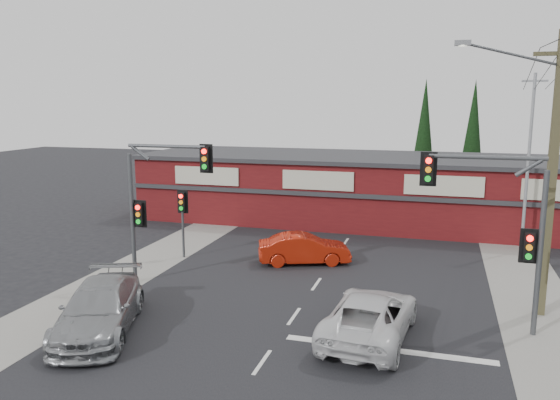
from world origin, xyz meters
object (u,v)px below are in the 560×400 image
(white_suv, at_px, (370,316))
(shop_building, at_px, (346,187))
(silver_suv, at_px, (99,309))
(red_sedan, at_px, (304,249))
(utility_pole, at_px, (548,167))

(white_suv, bearing_deg, shop_building, -72.86)
(silver_suv, bearing_deg, red_sedan, 43.46)
(white_suv, relative_size, shop_building, 0.20)
(silver_suv, bearing_deg, shop_building, 55.54)
(red_sedan, distance_m, shop_building, 10.36)
(silver_suv, xyz_separation_m, utility_pole, (14.26, 5.83, 4.59))
(white_suv, relative_size, silver_suv, 0.97)
(silver_suv, distance_m, shop_building, 20.46)
(shop_building, bearing_deg, white_suv, -77.83)
(white_suv, distance_m, shop_building, 18.17)
(white_suv, bearing_deg, red_sedan, -56.40)
(white_suv, height_order, shop_building, shop_building)
(silver_suv, height_order, shop_building, shop_building)
(silver_suv, height_order, utility_pole, utility_pole)
(red_sedan, bearing_deg, utility_pole, -131.86)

